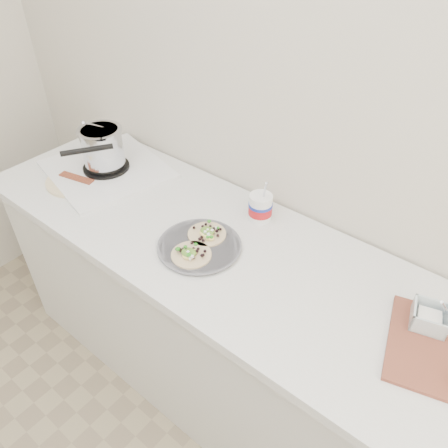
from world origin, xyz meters
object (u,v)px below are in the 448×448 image
Objects in this scene: stove at (104,155)px; bacon_plate at (77,180)px; tub at (261,205)px; taco_plate at (199,244)px.

bacon_plate is at bearing -90.15° from stove.
tub is at bearing 25.02° from stove.
taco_plate is at bearing 0.98° from bacon_plate.
taco_plate is 0.28m from tub.
taco_plate is (0.66, -0.12, -0.06)m from stove.
bacon_plate is at bearing -159.71° from tub.
bacon_plate is (-0.03, -0.13, -0.07)m from stove.
tub reaches higher than taco_plate.
tub is (0.07, 0.27, 0.05)m from taco_plate.
taco_plate is 1.46× the size of tub.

